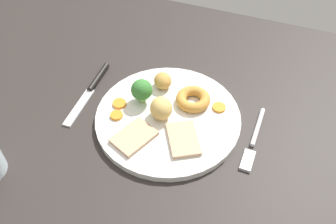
% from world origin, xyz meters
% --- Properties ---
extents(dining_table, '(1.20, 0.84, 0.04)m').
position_xyz_m(dining_table, '(0.00, 0.00, 0.02)').
color(dining_table, '#2B2623').
rests_on(dining_table, ground).
extents(dinner_plate, '(0.28, 0.28, 0.01)m').
position_xyz_m(dinner_plate, '(-0.04, -0.01, 0.04)').
color(dinner_plate, white).
rests_on(dinner_plate, dining_table).
extents(meat_slice_main, '(0.08, 0.09, 0.01)m').
position_xyz_m(meat_slice_main, '(-0.09, 0.04, 0.05)').
color(meat_slice_main, tan).
rests_on(meat_slice_main, dinner_plate).
extents(meat_slice_under, '(0.08, 0.09, 0.01)m').
position_xyz_m(meat_slice_under, '(0.00, 0.07, 0.05)').
color(meat_slice_under, tan).
rests_on(meat_slice_under, dinner_plate).
extents(yorkshire_pudding, '(0.07, 0.07, 0.02)m').
position_xyz_m(yorkshire_pudding, '(-0.07, -0.06, 0.06)').
color(yorkshire_pudding, '#C68938').
rests_on(yorkshire_pudding, dinner_plate).
extents(roast_potato_left, '(0.05, 0.05, 0.03)m').
position_xyz_m(roast_potato_left, '(-0.00, -0.08, 0.07)').
color(roast_potato_left, '#BC8C42').
rests_on(roast_potato_left, dinner_plate).
extents(roast_potato_right, '(0.06, 0.06, 0.04)m').
position_xyz_m(roast_potato_right, '(-0.03, -0.00, 0.07)').
color(roast_potato_right, '#D8B260').
rests_on(roast_potato_right, dinner_plate).
extents(carrot_coin_front, '(0.03, 0.03, 0.00)m').
position_xyz_m(carrot_coin_front, '(-0.13, -0.06, 0.05)').
color(carrot_coin_front, orange).
rests_on(carrot_coin_front, dinner_plate).
extents(carrot_coin_back, '(0.02, 0.02, 0.01)m').
position_xyz_m(carrot_coin_back, '(0.05, 0.03, 0.05)').
color(carrot_coin_back, orange).
rests_on(carrot_coin_back, dinner_plate).
extents(carrot_coin_side, '(0.03, 0.03, 0.01)m').
position_xyz_m(carrot_coin_side, '(0.06, -0.00, 0.05)').
color(carrot_coin_side, orange).
rests_on(carrot_coin_side, dinner_plate).
extents(broccoli_floret, '(0.04, 0.04, 0.05)m').
position_xyz_m(broccoli_floret, '(0.02, -0.03, 0.08)').
color(broccoli_floret, '#8CB766').
rests_on(broccoli_floret, dinner_plate).
extents(fork, '(0.02, 0.15, 0.01)m').
position_xyz_m(fork, '(-0.21, -0.01, 0.04)').
color(fork, silver).
rests_on(fork, dining_table).
extents(knife, '(0.02, 0.19, 0.01)m').
position_xyz_m(knife, '(0.14, -0.03, 0.04)').
color(knife, black).
rests_on(knife, dining_table).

